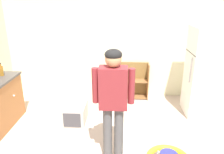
# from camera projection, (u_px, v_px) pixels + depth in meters

# --- Properties ---
(back_wall) EXTENTS (5.20, 0.06, 2.70)m
(back_wall) POSITION_uv_depth(u_px,v_px,m) (118.00, 40.00, 5.09)
(back_wall) COLOR beige
(back_wall) RESTS_ON ground
(refrigerator) EXTENTS (0.73, 0.68, 1.78)m
(refrigerator) POSITION_uv_depth(u_px,v_px,m) (206.00, 72.00, 4.34)
(refrigerator) COLOR white
(refrigerator) RESTS_ON ground
(bookshelf) EXTENTS (0.80, 0.28, 0.85)m
(bookshelf) POSITION_uv_depth(u_px,v_px,m) (128.00, 83.00, 5.24)
(bookshelf) COLOR brown
(bookshelf) RESTS_ON ground
(standing_person) EXTENTS (0.57, 0.23, 1.68)m
(standing_person) POSITION_uv_depth(u_px,v_px,m) (113.00, 97.00, 2.97)
(standing_person) COLOR #505051
(standing_person) RESTS_ON ground
(pet_carrier) EXTENTS (0.42, 0.55, 0.36)m
(pet_carrier) POSITION_uv_depth(u_px,v_px,m) (75.00, 113.00, 4.25)
(pet_carrier) COLOR beige
(pet_carrier) RESTS_ON ground
(amber_bottle) EXTENTS (0.07, 0.07, 0.25)m
(amber_bottle) POSITION_uv_depth(u_px,v_px,m) (1.00, 71.00, 4.10)
(amber_bottle) COLOR #9E661E
(amber_bottle) RESTS_ON kitchen_counter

